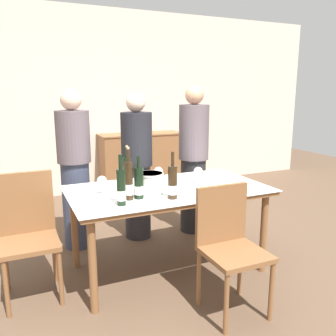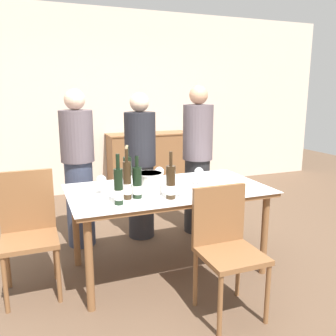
# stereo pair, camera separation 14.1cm
# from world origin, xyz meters

# --- Properties ---
(ground_plane) EXTENTS (12.00, 12.00, 0.00)m
(ground_plane) POSITION_xyz_m (0.00, 0.00, 0.00)
(ground_plane) COLOR brown
(back_wall) EXTENTS (8.00, 0.10, 2.80)m
(back_wall) POSITION_xyz_m (0.00, 2.84, 1.40)
(back_wall) COLOR beige
(back_wall) RESTS_ON ground_plane
(sideboard_cabinet) EXTENTS (1.31, 0.46, 0.93)m
(sideboard_cabinet) POSITION_xyz_m (0.67, 2.55, 0.47)
(sideboard_cabinet) COLOR brown
(sideboard_cabinet) RESTS_ON ground_plane
(dining_table) EXTENTS (1.70, 0.94, 0.76)m
(dining_table) POSITION_xyz_m (0.00, 0.00, 0.69)
(dining_table) COLOR brown
(dining_table) RESTS_ON ground_plane
(ice_bucket) EXTENTS (0.22, 0.22, 0.17)m
(ice_bucket) POSITION_xyz_m (-0.20, -0.08, 0.85)
(ice_bucket) COLOR white
(ice_bucket) RESTS_ON dining_table
(wine_bottle_0) EXTENTS (0.07, 0.07, 0.38)m
(wine_bottle_0) POSITION_xyz_m (-0.50, -0.28, 0.89)
(wine_bottle_0) COLOR black
(wine_bottle_0) RESTS_ON dining_table
(wine_bottle_1) EXTENTS (0.08, 0.08, 0.37)m
(wine_bottle_1) POSITION_xyz_m (-0.09, -0.29, 0.89)
(wine_bottle_1) COLOR #332314
(wine_bottle_1) RESTS_ON dining_table
(wine_bottle_2) EXTENTS (0.08, 0.08, 0.34)m
(wine_bottle_2) POSITION_xyz_m (-0.33, -0.17, 0.88)
(wine_bottle_2) COLOR black
(wine_bottle_2) RESTS_ON dining_table
(wine_bottle_3) EXTENTS (0.07, 0.07, 0.38)m
(wine_bottle_3) POSITION_xyz_m (-0.32, 0.13, 0.89)
(wine_bottle_3) COLOR black
(wine_bottle_3) RESTS_ON dining_table
(wine_bottle_4) EXTENTS (0.06, 0.06, 0.41)m
(wine_bottle_4) POSITION_xyz_m (-0.41, -0.18, 0.90)
(wine_bottle_4) COLOR #332314
(wine_bottle_4) RESTS_ON dining_table
(wine_glass_0) EXTENTS (0.07, 0.07, 0.13)m
(wine_glass_0) POSITION_xyz_m (-0.00, -0.29, 0.85)
(wine_glass_0) COLOR white
(wine_glass_0) RESTS_ON dining_table
(wine_glass_1) EXTENTS (0.08, 0.08, 0.16)m
(wine_glass_1) POSITION_xyz_m (0.30, 0.01, 0.87)
(wine_glass_1) COLOR white
(wine_glass_1) RESTS_ON dining_table
(wine_glass_2) EXTENTS (0.08, 0.08, 0.16)m
(wine_glass_2) POSITION_xyz_m (-0.57, 0.03, 0.87)
(wine_glass_2) COLOR white
(wine_glass_2) RESTS_ON dining_table
(wine_glass_3) EXTENTS (0.07, 0.07, 0.15)m
(wine_glass_3) POSITION_xyz_m (0.10, -0.13, 0.86)
(wine_glass_3) COLOR white
(wine_glass_3) RESTS_ON dining_table
(wine_glass_4) EXTENTS (0.09, 0.09, 0.15)m
(wine_glass_4) POSITION_xyz_m (0.00, 0.22, 0.86)
(wine_glass_4) COLOR white
(wine_glass_4) RESTS_ON dining_table
(chair_left_end) EXTENTS (0.42, 0.42, 0.97)m
(chair_left_end) POSITION_xyz_m (-1.15, 0.09, 0.55)
(chair_left_end) COLOR brown
(chair_left_end) RESTS_ON ground_plane
(chair_near_front) EXTENTS (0.42, 0.42, 0.92)m
(chair_near_front) POSITION_xyz_m (0.17, -0.70, 0.53)
(chair_near_front) COLOR brown
(chair_near_front) RESTS_ON ground_plane
(person_host) EXTENTS (0.33, 0.33, 1.61)m
(person_host) POSITION_xyz_m (-0.65, 0.84, 0.80)
(person_host) COLOR #383F56
(person_host) RESTS_ON ground_plane
(person_guest_left) EXTENTS (0.33, 0.33, 1.57)m
(person_guest_left) POSITION_xyz_m (0.00, 0.81, 0.79)
(person_guest_left) COLOR #2D2D33
(person_guest_left) RESTS_ON ground_plane
(person_guest_right) EXTENTS (0.33, 0.33, 1.64)m
(person_guest_right) POSITION_xyz_m (0.64, 0.73, 0.82)
(person_guest_right) COLOR #262628
(person_guest_right) RESTS_ON ground_plane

